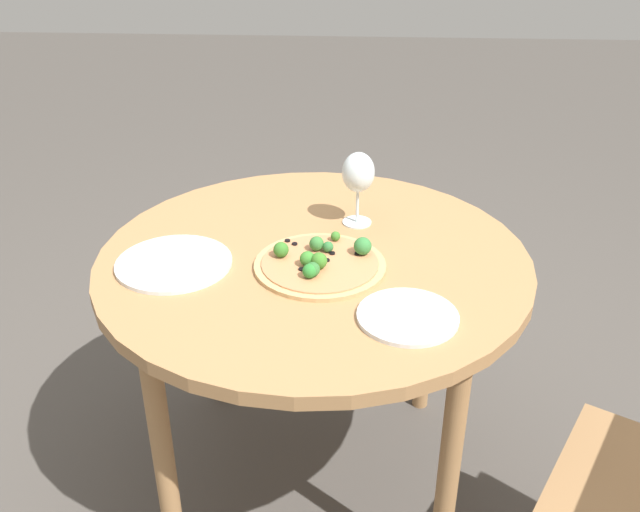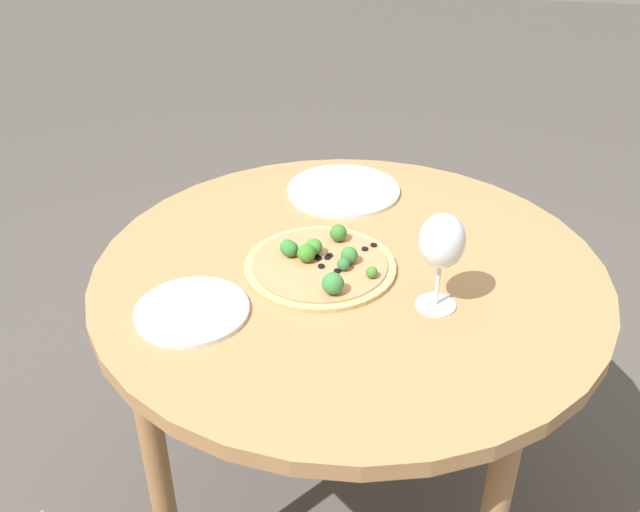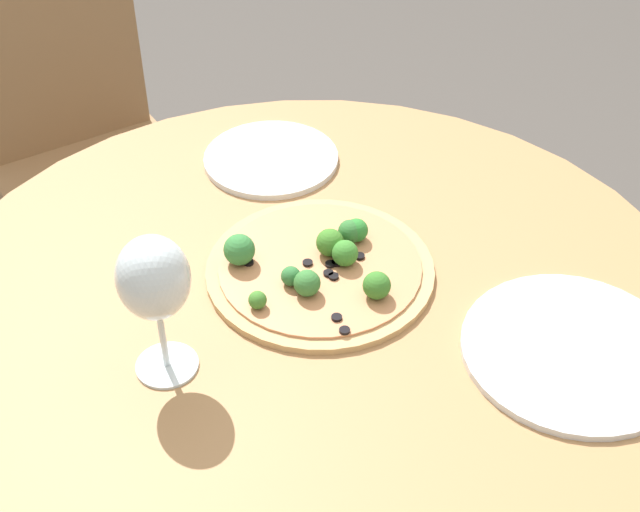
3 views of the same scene
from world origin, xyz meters
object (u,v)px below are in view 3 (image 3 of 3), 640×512
object	(u,v)px
wine_glass	(154,281)
plate_near	(271,159)
chair	(89,155)
pizza	(319,266)
plate_far	(573,350)

from	to	relation	value
wine_glass	plate_near	xyz separation A→B (m)	(-0.45, -0.11, -0.13)
chair	plate_near	xyz separation A→B (m)	(0.19, 0.59, 0.29)
pizza	plate_near	world-z (taller)	pizza
wine_glass	plate_near	size ratio (longest dim) A/B	0.92
wine_glass	plate_far	world-z (taller)	wine_glass
chair	plate_near	distance (m)	0.68
plate_near	chair	bearing A→B (deg)	-108.07
pizza	chair	bearing A→B (deg)	-116.98
wine_glass	plate_near	distance (m)	0.48
plate_near	plate_far	size ratio (longest dim) A/B	0.78
chair	wine_glass	xyz separation A→B (m)	(0.64, 0.70, 0.42)
chair	wine_glass	bearing A→B (deg)	-102.85
chair	plate_far	size ratio (longest dim) A/B	3.03
chair	wine_glass	size ratio (longest dim) A/B	4.23
pizza	plate_near	size ratio (longest dim) A/B	1.45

